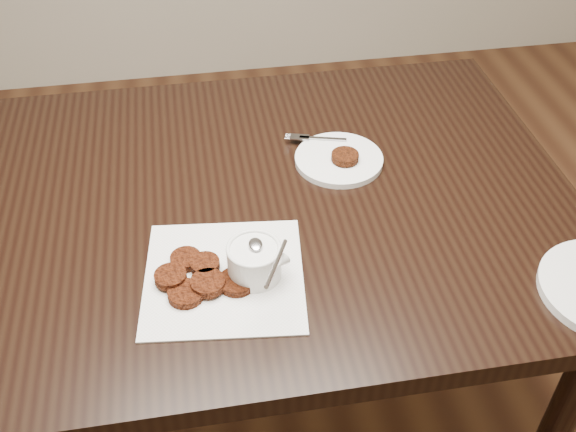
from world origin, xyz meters
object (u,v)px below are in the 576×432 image
object	(u,v)px
table	(224,329)
plate_with_patty	(339,157)
napkin	(224,276)
sauce_ramekin	(254,247)

from	to	relation	value
table	plate_with_patty	xyz separation A→B (m)	(0.26, 0.08, 0.39)
napkin	plate_with_patty	xyz separation A→B (m)	(0.26, 0.28, 0.01)
napkin	plate_with_patty	size ratio (longest dim) A/B	1.48
table	sauce_ramekin	size ratio (longest dim) A/B	11.15
plate_with_patty	table	bearing A→B (deg)	-163.09
table	napkin	size ratio (longest dim) A/B	5.30
table	plate_with_patty	distance (m)	0.48
napkin	plate_with_patty	bearing A→B (deg)	47.18
sauce_ramekin	plate_with_patty	world-z (taller)	sauce_ramekin
napkin	sauce_ramekin	size ratio (longest dim) A/B	2.10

